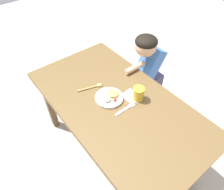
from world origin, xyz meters
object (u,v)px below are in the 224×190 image
object	(u,v)px
plate	(110,97)
person	(148,73)
fork	(126,108)
spoon	(93,87)
drinking_cup	(138,94)

from	to	relation	value
plate	person	size ratio (longest dim) A/B	0.21
fork	spoon	size ratio (longest dim) A/B	1.04
plate	person	bearing A→B (deg)	103.16
person	fork	bearing A→B (deg)	118.31
fork	drinking_cup	size ratio (longest dim) A/B	1.98
fork	spoon	xyz separation A→B (m)	(-0.32, -0.06, 0.00)
plate	fork	size ratio (longest dim) A/B	1.03
spoon	drinking_cup	size ratio (longest dim) A/B	1.89
plate	fork	xyz separation A→B (m)	(0.15, 0.03, -0.01)
spoon	drinking_cup	bearing A→B (deg)	-40.74
plate	spoon	world-z (taller)	plate
plate	drinking_cup	size ratio (longest dim) A/B	2.03
spoon	person	xyz separation A→B (m)	(0.04, 0.57, -0.14)
spoon	plate	bearing A→B (deg)	-63.53
spoon	person	distance (m)	0.59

